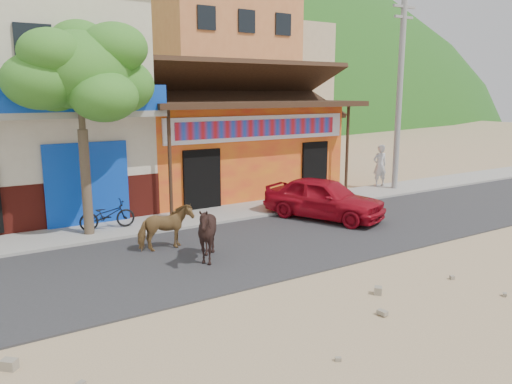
{
  "coord_description": "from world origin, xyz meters",
  "views": [
    {
      "loc": [
        -7.93,
        -8.53,
        4.13
      ],
      "look_at": [
        -0.67,
        3.0,
        1.4
      ],
      "focal_mm": 35.0,
      "sensor_mm": 36.0,
      "label": 1
    }
  ],
  "objects_px": {
    "red_car": "(324,198)",
    "pedestrian": "(380,165)",
    "scooter": "(107,215)",
    "cow_dark": "(207,233)",
    "utility_pole": "(400,93)",
    "cow_tan": "(165,228)",
    "tree": "(82,129)"
  },
  "relations": [
    {
      "from": "cow_tan",
      "to": "cow_dark",
      "type": "height_order",
      "value": "cow_dark"
    },
    {
      "from": "cow_dark",
      "to": "red_car",
      "type": "bearing_deg",
      "value": 93.5
    },
    {
      "from": "cow_dark",
      "to": "pedestrian",
      "type": "xyz_separation_m",
      "value": [
        10.71,
        4.71,
        0.26
      ]
    },
    {
      "from": "red_car",
      "to": "cow_dark",
      "type": "bearing_deg",
      "value": 175.85
    },
    {
      "from": "pedestrian",
      "to": "utility_pole",
      "type": "bearing_deg",
      "value": 118.44
    },
    {
      "from": "red_car",
      "to": "scooter",
      "type": "relative_size",
      "value": 2.47
    },
    {
      "from": "tree",
      "to": "utility_pole",
      "type": "distance_m",
      "value": 12.84
    },
    {
      "from": "cow_dark",
      "to": "pedestrian",
      "type": "height_order",
      "value": "pedestrian"
    },
    {
      "from": "utility_pole",
      "to": "red_car",
      "type": "relative_size",
      "value": 2.0
    },
    {
      "from": "scooter",
      "to": "pedestrian",
      "type": "distance_m",
      "value": 12.03
    },
    {
      "from": "tree",
      "to": "scooter",
      "type": "distance_m",
      "value": 2.65
    },
    {
      "from": "scooter",
      "to": "red_car",
      "type": "bearing_deg",
      "value": -105.13
    },
    {
      "from": "cow_dark",
      "to": "red_car",
      "type": "relative_size",
      "value": 0.36
    },
    {
      "from": "utility_pole",
      "to": "pedestrian",
      "type": "bearing_deg",
      "value": 105.95
    },
    {
      "from": "utility_pole",
      "to": "scooter",
      "type": "relative_size",
      "value": 4.93
    },
    {
      "from": "cow_tan",
      "to": "red_car",
      "type": "relative_size",
      "value": 0.36
    },
    {
      "from": "scooter",
      "to": "cow_tan",
      "type": "bearing_deg",
      "value": -159.23
    },
    {
      "from": "scooter",
      "to": "pedestrian",
      "type": "bearing_deg",
      "value": -83.16
    },
    {
      "from": "utility_pole",
      "to": "cow_tan",
      "type": "xyz_separation_m",
      "value": [
        -11.4,
        -2.56,
        -3.48
      ]
    },
    {
      "from": "red_car",
      "to": "pedestrian",
      "type": "bearing_deg",
      "value": 3.94
    },
    {
      "from": "utility_pole",
      "to": "cow_dark",
      "type": "height_order",
      "value": "utility_pole"
    },
    {
      "from": "utility_pole",
      "to": "cow_tan",
      "type": "distance_m",
      "value": 12.19
    },
    {
      "from": "tree",
      "to": "utility_pole",
      "type": "height_order",
      "value": "utility_pole"
    },
    {
      "from": "red_car",
      "to": "pedestrian",
      "type": "height_order",
      "value": "pedestrian"
    },
    {
      "from": "tree",
      "to": "scooter",
      "type": "height_order",
      "value": "tree"
    },
    {
      "from": "red_car",
      "to": "scooter",
      "type": "distance_m",
      "value": 6.85
    },
    {
      "from": "utility_pole",
      "to": "pedestrian",
      "type": "height_order",
      "value": "utility_pole"
    },
    {
      "from": "red_car",
      "to": "pedestrian",
      "type": "distance_m",
      "value": 6.23
    },
    {
      "from": "tree",
      "to": "red_car",
      "type": "bearing_deg",
      "value": -15.57
    },
    {
      "from": "cow_dark",
      "to": "red_car",
      "type": "distance_m",
      "value": 5.51
    },
    {
      "from": "scooter",
      "to": "pedestrian",
      "type": "relative_size",
      "value": 0.9
    },
    {
      "from": "cow_dark",
      "to": "pedestrian",
      "type": "relative_size",
      "value": 0.8
    }
  ]
}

